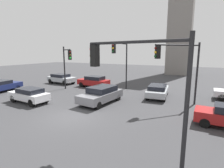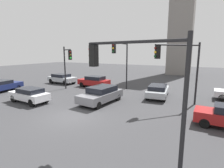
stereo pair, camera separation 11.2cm
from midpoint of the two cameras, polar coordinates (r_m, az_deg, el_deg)
ground_plane at (r=13.05m, az=-12.36°, el=-10.16°), size 100.27×100.27×0.00m
traffic_light_0 at (r=7.07m, az=6.97°, el=3.87°), size 4.49×1.01×5.17m
traffic_light_1 at (r=20.68m, az=-14.15°, el=7.49°), size 2.93×2.27×5.14m
traffic_light_2 at (r=19.69m, az=3.18°, el=9.08°), size 0.54×4.37×5.69m
traffic_light_3 at (r=15.22m, az=21.02°, el=7.06°), size 3.05×3.20×5.30m
car_2 at (r=26.53m, az=-15.77°, el=1.79°), size 4.25×2.13×1.37m
car_3 at (r=15.80m, az=-3.35°, el=-3.36°), size 2.43×4.66×1.49m
car_5 at (r=22.98m, az=-5.64°, el=0.89°), size 4.07×1.82×1.43m
car_6 at (r=17.53m, az=-24.99°, el=-3.15°), size 4.03×1.88×1.33m
car_7 at (r=18.33m, az=14.76°, el=-2.05°), size 2.27×4.47×1.27m
skyline_tower at (r=39.35m, az=21.89°, el=21.08°), size 4.38×4.38×24.62m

